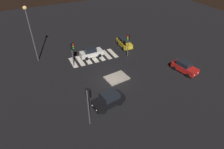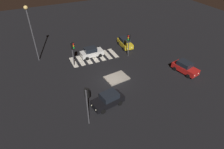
% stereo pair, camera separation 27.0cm
% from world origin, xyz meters
% --- Properties ---
extents(ground_plane, '(80.00, 80.00, 0.00)m').
position_xyz_m(ground_plane, '(0.00, 0.00, 0.00)').
color(ground_plane, black).
extents(traffic_island, '(3.30, 2.62, 0.18)m').
position_xyz_m(traffic_island, '(-0.79, -0.13, 0.09)').
color(traffic_island, gray).
rests_on(traffic_island, ground).
extents(car_white, '(3.71, 1.76, 1.61)m').
position_xyz_m(car_white, '(0.22, -7.31, 0.79)').
color(car_white, silver).
rests_on(car_white, ground).
extents(car_yellow, '(2.01, 3.86, 1.63)m').
position_xyz_m(car_yellow, '(-6.40, -8.07, 0.80)').
color(car_yellow, gold).
rests_on(car_yellow, ground).
extents(car_red, '(2.31, 3.97, 1.65)m').
position_xyz_m(car_red, '(-10.39, 2.70, 0.81)').
color(car_red, red).
rests_on(car_red, ground).
extents(car_black, '(3.99, 2.26, 1.66)m').
position_xyz_m(car_black, '(2.42, 4.10, 0.82)').
color(car_black, black).
rests_on(car_black, ground).
extents(traffic_light_north, '(0.54, 0.53, 4.62)m').
position_xyz_m(traffic_light_north, '(5.32, 5.62, 3.49)').
color(traffic_light_north, '#47474C').
rests_on(traffic_light_north, ground).
extents(traffic_light_east, '(0.54, 0.53, 3.88)m').
position_xyz_m(traffic_light_east, '(3.53, -5.82, 2.94)').
color(traffic_light_east, '#47474C').
rests_on(traffic_light_east, ground).
extents(traffic_light_south, '(0.53, 0.54, 3.91)m').
position_xyz_m(traffic_light_south, '(-5.11, -4.73, 2.96)').
color(traffic_light_south, '#47474C').
rests_on(traffic_light_south, ground).
extents(street_lamp, '(0.56, 0.56, 8.59)m').
position_xyz_m(street_lamp, '(8.26, -9.87, 5.76)').
color(street_lamp, '#47474C').
rests_on(street_lamp, ground).
extents(crosswalk_near, '(7.60, 3.20, 0.02)m').
position_xyz_m(crosswalk_near, '(0.00, -6.82, 0.01)').
color(crosswalk_near, silver).
rests_on(crosswalk_near, ground).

